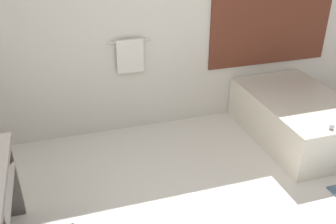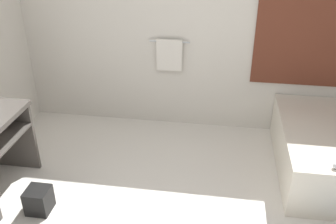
% 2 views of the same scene
% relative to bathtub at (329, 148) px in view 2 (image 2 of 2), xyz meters
% --- Properties ---
extents(wall_back_with_blinds, '(7.40, 0.13, 2.70)m').
position_rel_bathtub_xyz_m(wall_back_with_blinds, '(-1.51, 0.85, 1.05)').
color(wall_back_with_blinds, silver).
rests_on(wall_back_with_blinds, ground_plane).
extents(bathtub, '(1.04, 1.63, 0.65)m').
position_rel_bathtub_xyz_m(bathtub, '(0.00, 0.00, 0.00)').
color(bathtub, silver).
rests_on(bathtub, ground_plane).
extents(waste_bin, '(0.22, 0.22, 0.25)m').
position_rel_bathtub_xyz_m(waste_bin, '(-2.85, -1.08, -0.17)').
color(waste_bin, black).
rests_on(waste_bin, ground_plane).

